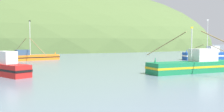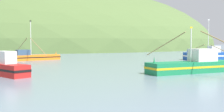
# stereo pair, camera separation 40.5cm
# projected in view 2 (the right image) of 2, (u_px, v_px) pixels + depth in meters

# --- Properties ---
(hill_mid_left) EXTENTS (214.08, 171.27, 70.67)m
(hill_mid_left) POSITION_uv_depth(u_px,v_px,m) (32.00, 48.00, 157.95)
(hill_mid_left) COLOR #516B38
(hill_mid_left) RESTS_ON ground
(fishing_boat_orange) EXTENTS (11.75, 17.67, 7.69)m
(fishing_boat_orange) POSITION_uv_depth(u_px,v_px,m) (28.00, 57.00, 50.61)
(fishing_boat_orange) COLOR orange
(fishing_boat_orange) RESTS_ON ground
(fishing_boat_red) EXTENTS (7.99, 8.43, 5.40)m
(fishing_boat_red) POSITION_uv_depth(u_px,v_px,m) (0.00, 67.00, 28.89)
(fishing_boat_red) COLOR red
(fishing_boat_red) RESTS_ON ground
(fishing_boat_green) EXTENTS (11.85, 19.37, 5.37)m
(fishing_boat_green) POSITION_uv_depth(u_px,v_px,m) (194.00, 65.00, 30.90)
(fishing_boat_green) COLOR #197A47
(fishing_boat_green) RESTS_ON ground
(fishing_boat_blue) EXTENTS (9.45, 13.62, 8.04)m
(fishing_boat_blue) POSITION_uv_depth(u_px,v_px,m) (208.00, 55.00, 52.55)
(fishing_boat_blue) COLOR #19479E
(fishing_boat_blue) RESTS_ON ground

